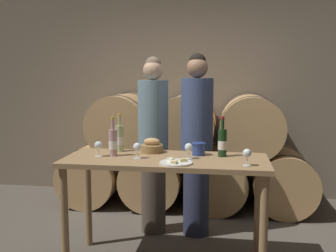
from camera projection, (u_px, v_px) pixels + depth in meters
The scene contains 15 objects.
stone_wall_back at pixel (190, 76), 5.26m from camera, with size 10.00×0.12×3.20m.
barrel_stack at pixel (185, 154), 4.83m from camera, with size 3.07×0.89×1.39m.
tasting_table at pixel (166, 174), 3.27m from camera, with size 1.69×0.67×0.93m.
person_left at pixel (153, 143), 3.97m from camera, with size 0.30×0.30×1.79m.
person_right at pixel (197, 142), 3.90m from camera, with size 0.32×0.32×1.82m.
wine_bottle_red at pixel (222, 142), 3.30m from camera, with size 0.07×0.07×0.34m.
wine_bottle_white at pixel (120, 138), 3.52m from camera, with size 0.07×0.07×0.34m.
wine_bottle_rose at pixel (113, 142), 3.32m from camera, with size 0.07×0.07×0.33m.
blue_crock at pixel (199, 148), 3.36m from camera, with size 0.12×0.12×0.11m.
bread_basket at pixel (152, 147), 3.48m from camera, with size 0.20×0.20×0.13m.
cheese_plate at pixel (176, 162), 3.04m from camera, with size 0.26×0.26×0.04m.
wine_glass_far_left at pixel (98, 146), 3.30m from camera, with size 0.07×0.07×0.13m.
wine_glass_left at pixel (137, 147), 3.22m from camera, with size 0.07×0.07×0.13m.
wine_glass_center at pixel (189, 148), 3.20m from camera, with size 0.07×0.07×0.13m.
wine_glass_right at pixel (247, 154), 2.96m from camera, with size 0.07×0.07×0.13m.
Camera 1 is at (0.49, -3.15, 1.61)m, focal length 42.00 mm.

